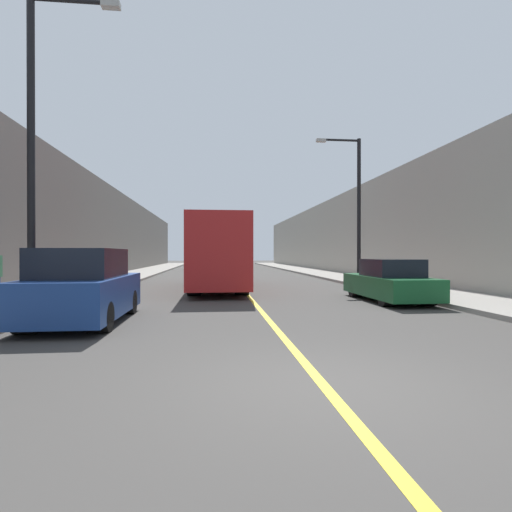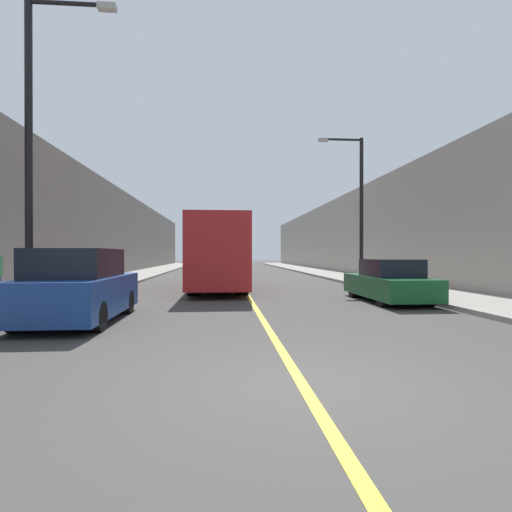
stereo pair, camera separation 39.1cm
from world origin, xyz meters
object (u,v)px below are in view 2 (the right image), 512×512
Objects in this scene: car_right_near at (389,282)px; street_lamp_right at (358,201)px; bus at (219,253)px; parked_suv_left at (79,288)px; street_lamp_left at (36,136)px.

street_lamp_right reaches higher than car_right_near.
parked_suv_left is at bearing -109.61° from bus.
street_lamp_left reaches higher than street_lamp_right.
street_lamp_right is at bearing 37.34° from street_lamp_left.
bus reaches higher than parked_suv_left.
parked_suv_left is (-3.43, -9.64, -0.93)m from bus.
car_right_near is at bearing -44.45° from bus.
car_right_near is at bearing 20.42° from parked_suv_left.
car_right_near is at bearing 13.65° from street_lamp_left.
street_lamp_right is at bearing 4.30° from bus.
car_right_near is 0.55× the size of street_lamp_left.
bus is 7.82m from street_lamp_right.
car_right_near is at bearing -99.76° from street_lamp_right.
street_lamp_right reaches higher than parked_suv_left.
bus is 10.27m from parked_suv_left.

